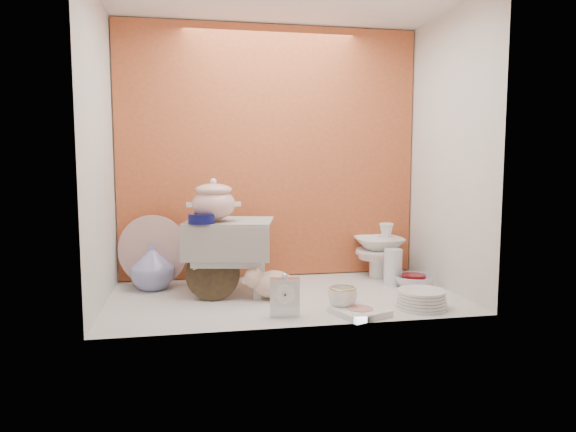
# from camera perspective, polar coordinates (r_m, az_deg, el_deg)

# --- Properties ---
(ground) EXTENTS (1.80, 1.80, 0.00)m
(ground) POSITION_cam_1_polar(r_m,az_deg,el_deg) (2.74, -0.34, -8.81)
(ground) COLOR silver
(ground) RESTS_ON ground
(niche_shell) EXTENTS (1.86, 1.03, 1.53)m
(niche_shell) POSITION_cam_1_polar(r_m,az_deg,el_deg) (2.83, -1.01, 10.65)
(niche_shell) COLOR #CB5232
(niche_shell) RESTS_ON ground
(step_stool) EXTENTS (0.52, 0.47, 0.39)m
(step_stool) POSITION_cam_1_polar(r_m,az_deg,el_deg) (2.81, -6.36, -4.40)
(step_stool) COLOR silver
(step_stool) RESTS_ON ground
(soup_tureen) EXTENTS (0.35, 0.35, 0.23)m
(soup_tureen) POSITION_cam_1_polar(r_m,az_deg,el_deg) (2.71, -8.16, 1.76)
(soup_tureen) COLOR white
(soup_tureen) RESTS_ON step_stool
(cobalt_bowl) EXTENTS (0.14, 0.14, 0.05)m
(cobalt_bowl) POSITION_cam_1_polar(r_m,az_deg,el_deg) (2.65, -9.47, -0.27)
(cobalt_bowl) COLOR #090B47
(cobalt_bowl) RESTS_ON step_stool
(floral_platter) EXTENTS (0.40, 0.15, 0.40)m
(floral_platter) POSITION_cam_1_polar(r_m,az_deg,el_deg) (3.03, -14.61, -3.68)
(floral_platter) COLOR white
(floral_platter) RESTS_ON ground
(blue_white_vase) EXTENTS (0.24, 0.24, 0.25)m
(blue_white_vase) POSITION_cam_1_polar(r_m,az_deg,el_deg) (2.96, -14.65, -5.37)
(blue_white_vase) COLOR white
(blue_white_vase) RESTS_ON ground
(lacquer_tray) EXTENTS (0.29, 0.15, 0.26)m
(lacquer_tray) POSITION_cam_1_polar(r_m,az_deg,el_deg) (2.69, -8.25, -6.27)
(lacquer_tray) COLOR black
(lacquer_tray) RESTS_ON ground
(mantel_clock) EXTENTS (0.14, 0.06, 0.20)m
(mantel_clock) POSITION_cam_1_polar(r_m,az_deg,el_deg) (2.38, -0.36, -8.68)
(mantel_clock) COLOR silver
(mantel_clock) RESTS_ON ground
(plush_pig) EXTENTS (0.32, 0.28, 0.16)m
(plush_pig) POSITION_cam_1_polar(r_m,az_deg,el_deg) (2.67, -1.61, -7.45)
(plush_pig) COLOR beige
(plush_pig) RESTS_ON ground
(teacup_saucer) EXTENTS (0.19, 0.19, 0.01)m
(teacup_saucer) POSITION_cam_1_polar(r_m,az_deg,el_deg) (2.51, 5.97, -10.18)
(teacup_saucer) COLOR white
(teacup_saucer) RESTS_ON ground
(gold_rim_teacup) EXTENTS (0.18, 0.18, 0.11)m
(gold_rim_teacup) POSITION_cam_1_polar(r_m,az_deg,el_deg) (2.49, 5.99, -8.90)
(gold_rim_teacup) COLOR white
(gold_rim_teacup) RESTS_ON teacup_saucer
(lattice_dish) EXTENTS (0.27, 0.27, 0.03)m
(lattice_dish) POSITION_cam_1_polar(r_m,az_deg,el_deg) (2.45, 7.92, -10.38)
(lattice_dish) COLOR white
(lattice_dish) RESTS_ON ground
(dinner_plate_stack) EXTENTS (0.25, 0.25, 0.09)m
(dinner_plate_stack) POSITION_cam_1_polar(r_m,az_deg,el_deg) (2.61, 14.42, -8.79)
(dinner_plate_stack) COLOR white
(dinner_plate_stack) RESTS_ON ground
(crystal_bowl) EXTENTS (0.27, 0.27, 0.07)m
(crystal_bowl) POSITION_cam_1_polar(r_m,az_deg,el_deg) (3.00, 13.65, -6.99)
(crystal_bowl) COLOR silver
(crystal_bowl) RESTS_ON ground
(clear_glass_vase) EXTENTS (0.14, 0.14, 0.21)m
(clear_glass_vase) POSITION_cam_1_polar(r_m,az_deg,el_deg) (3.02, 11.44, -5.53)
(clear_glass_vase) COLOR silver
(clear_glass_vase) RESTS_ON ground
(porcelain_tower) EXTENTS (0.35, 0.35, 0.33)m
(porcelain_tower) POSITION_cam_1_polar(r_m,az_deg,el_deg) (3.19, 9.95, -3.71)
(porcelain_tower) COLOR white
(porcelain_tower) RESTS_ON ground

